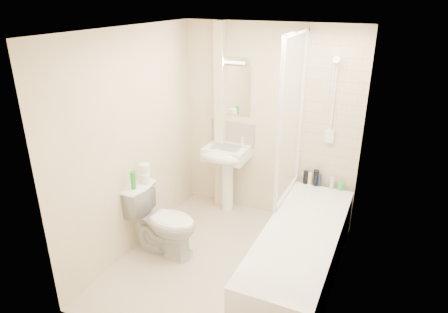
% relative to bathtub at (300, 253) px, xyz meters
% --- Properties ---
extents(floor, '(2.50, 2.50, 0.00)m').
position_rel_bathtub_xyz_m(floor, '(-0.75, -0.11, -0.29)').
color(floor, beige).
rests_on(floor, ground).
extents(wall_back, '(2.20, 0.02, 2.40)m').
position_rel_bathtub_xyz_m(wall_back, '(-0.75, 1.14, 0.91)').
color(wall_back, beige).
rests_on(wall_back, ground).
extents(wall_left, '(0.02, 2.50, 2.40)m').
position_rel_bathtub_xyz_m(wall_left, '(-1.85, -0.11, 0.91)').
color(wall_left, beige).
rests_on(wall_left, ground).
extents(wall_right, '(0.02, 2.50, 2.40)m').
position_rel_bathtub_xyz_m(wall_right, '(0.35, -0.11, 0.91)').
color(wall_right, beige).
rests_on(wall_right, ground).
extents(ceiling, '(2.20, 2.50, 0.02)m').
position_rel_bathtub_xyz_m(ceiling, '(-0.75, -0.11, 2.11)').
color(ceiling, white).
rests_on(ceiling, wall_back).
extents(tile_back, '(0.70, 0.01, 1.75)m').
position_rel_bathtub_xyz_m(tile_back, '(0.00, 1.13, 1.14)').
color(tile_back, beige).
rests_on(tile_back, wall_back).
extents(tile_right, '(0.01, 2.10, 1.75)m').
position_rel_bathtub_xyz_m(tile_right, '(0.34, 0.00, 1.14)').
color(tile_right, beige).
rests_on(tile_right, wall_right).
extents(pipe_boxing, '(0.12, 0.12, 2.40)m').
position_rel_bathtub_xyz_m(pipe_boxing, '(-1.37, 1.08, 0.91)').
color(pipe_boxing, beige).
rests_on(pipe_boxing, ground).
extents(splashback, '(0.60, 0.02, 0.30)m').
position_rel_bathtub_xyz_m(splashback, '(-1.22, 1.13, 0.74)').
color(splashback, beige).
rests_on(splashback, wall_back).
extents(mirror, '(0.46, 0.01, 0.60)m').
position_rel_bathtub_xyz_m(mirror, '(-1.22, 1.13, 1.29)').
color(mirror, white).
rests_on(mirror, wall_back).
extents(strip_light, '(0.42, 0.07, 0.07)m').
position_rel_bathtub_xyz_m(strip_light, '(-1.22, 1.10, 1.66)').
color(strip_light, silver).
rests_on(strip_light, wall_back).
extents(bathtub, '(0.70, 2.10, 0.55)m').
position_rel_bathtub_xyz_m(bathtub, '(0.00, 0.00, 0.00)').
color(bathtub, white).
rests_on(bathtub, ground).
extents(shower_screen, '(0.04, 0.92, 1.80)m').
position_rel_bathtub_xyz_m(shower_screen, '(-0.35, 0.69, 1.16)').
color(shower_screen, white).
rests_on(shower_screen, bathtub).
extents(shower_fixture, '(0.10, 0.16, 0.99)m').
position_rel_bathtub_xyz_m(shower_fixture, '(-0.00, 1.08, 1.26)').
color(shower_fixture, white).
rests_on(shower_fixture, wall_back).
extents(pedestal_sink, '(0.53, 0.49, 1.03)m').
position_rel_bathtub_xyz_m(pedestal_sink, '(-1.22, 0.90, 0.43)').
color(pedestal_sink, white).
rests_on(pedestal_sink, ground).
extents(bottle_black_a, '(0.06, 0.06, 0.16)m').
position_rel_bathtub_xyz_m(bottle_black_a, '(-0.22, 1.05, 0.34)').
color(bottle_black_a, black).
rests_on(bottle_black_a, bathtub).
extents(bottle_white_a, '(0.05, 0.05, 0.14)m').
position_rel_bathtub_xyz_m(bottle_white_a, '(-0.17, 1.05, 0.33)').
color(bottle_white_a, white).
rests_on(bottle_white_a, bathtub).
extents(bottle_black_b, '(0.07, 0.07, 0.19)m').
position_rel_bathtub_xyz_m(bottle_black_b, '(-0.10, 1.05, 0.36)').
color(bottle_black_b, black).
rests_on(bottle_black_b, bathtub).
extents(bottle_blue, '(0.05, 0.05, 0.14)m').
position_rel_bathtub_xyz_m(bottle_blue, '(-0.05, 1.05, 0.33)').
color(bottle_blue, navy).
rests_on(bottle_blue, bathtub).
extents(bottle_white_b, '(0.05, 0.05, 0.14)m').
position_rel_bathtub_xyz_m(bottle_white_b, '(0.09, 1.05, 0.33)').
color(bottle_white_b, silver).
rests_on(bottle_white_b, bathtub).
extents(bottle_green, '(0.07, 0.07, 0.09)m').
position_rel_bathtub_xyz_m(bottle_green, '(0.19, 1.05, 0.31)').
color(bottle_green, green).
rests_on(bottle_green, bathtub).
extents(toilet, '(0.45, 0.77, 0.78)m').
position_rel_bathtub_xyz_m(toilet, '(-1.47, -0.18, 0.10)').
color(toilet, white).
rests_on(toilet, ground).
extents(toilet_roll_lower, '(0.11, 0.11, 0.10)m').
position_rel_bathtub_xyz_m(toilet_roll_lower, '(-1.72, -0.12, 0.54)').
color(toilet_roll_lower, white).
rests_on(toilet_roll_lower, toilet).
extents(toilet_roll_upper, '(0.12, 0.12, 0.10)m').
position_rel_bathtub_xyz_m(toilet_roll_upper, '(-1.73, -0.09, 0.64)').
color(toilet_roll_upper, white).
rests_on(toilet_roll_upper, toilet_roll_lower).
extents(green_bottle, '(0.05, 0.05, 0.20)m').
position_rel_bathtub_xyz_m(green_bottle, '(-1.74, -0.29, 0.59)').
color(green_bottle, green).
rests_on(green_bottle, toilet).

